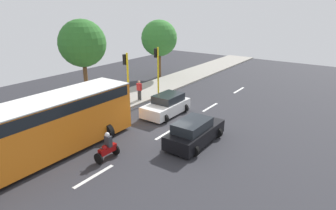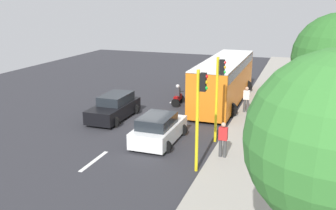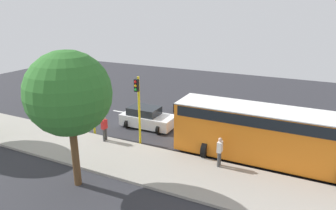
% 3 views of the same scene
% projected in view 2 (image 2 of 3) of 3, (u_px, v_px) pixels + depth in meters
% --- Properties ---
extents(ground_plane, '(40.00, 60.00, 0.10)m').
position_uv_depth(ground_plane, '(145.00, 124.00, 22.86)').
color(ground_plane, '#2D2D33').
extents(sidewalk, '(4.00, 60.00, 0.15)m').
position_uv_depth(sidewalk, '(262.00, 135.00, 20.56)').
color(sidewalk, '#9E998E').
rests_on(sidewalk, ground).
extents(lane_stripe_north, '(0.20, 2.40, 0.01)m').
position_uv_depth(lane_stripe_north, '(94.00, 161.00, 17.41)').
color(lane_stripe_north, white).
rests_on(lane_stripe_north, ground).
extents(lane_stripe_mid, '(0.20, 2.40, 0.01)m').
position_uv_depth(lane_stripe_mid, '(145.00, 123.00, 22.84)').
color(lane_stripe_mid, white).
rests_on(lane_stripe_mid, ground).
extents(lane_stripe_south, '(0.20, 2.40, 0.01)m').
position_uv_depth(lane_stripe_south, '(176.00, 99.00, 28.28)').
color(lane_stripe_south, white).
rests_on(lane_stripe_south, ground).
extents(lane_stripe_far_south, '(0.20, 2.40, 0.01)m').
position_uv_depth(lane_stripe_far_south, '(197.00, 83.00, 33.72)').
color(lane_stripe_far_south, white).
rests_on(lane_stripe_far_south, ground).
extents(car_white, '(2.28, 3.98, 1.52)m').
position_uv_depth(car_white, '(159.00, 129.00, 19.59)').
color(car_white, white).
rests_on(car_white, ground).
extents(car_black, '(2.19, 4.31, 1.52)m').
position_uv_depth(car_black, '(114.00, 108.00, 23.52)').
color(car_black, black).
rests_on(car_black, ground).
extents(city_bus, '(3.20, 11.00, 3.16)m').
position_uv_depth(city_bus, '(224.00, 78.00, 26.92)').
color(city_bus, orange).
rests_on(city_bus, ground).
extents(motorcycle, '(0.60, 1.30, 1.53)m').
position_uv_depth(motorcycle, '(178.00, 96.00, 26.50)').
color(motorcycle, black).
rests_on(motorcycle, ground).
extents(pedestrian_near_signal, '(0.40, 0.24, 1.69)m').
position_uv_depth(pedestrian_near_signal, '(246.00, 99.00, 24.31)').
color(pedestrian_near_signal, '#3F3F3F').
rests_on(pedestrian_near_signal, sidewalk).
extents(pedestrian_by_tree, '(0.40, 0.24, 1.69)m').
position_uv_depth(pedestrian_by_tree, '(223.00, 139.00, 17.29)').
color(pedestrian_by_tree, '#3F3F3F').
rests_on(pedestrian_by_tree, sidewalk).
extents(traffic_light_corner, '(0.49, 0.24, 4.50)m').
position_uv_depth(traffic_light_corner, '(200.00, 107.00, 15.62)').
color(traffic_light_corner, yellow).
rests_on(traffic_light_corner, ground).
extents(traffic_light_midblock, '(0.49, 0.24, 4.50)m').
position_uv_depth(traffic_light_midblock, '(219.00, 88.00, 19.00)').
color(traffic_light_midblock, yellow).
rests_on(traffic_light_midblock, ground).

